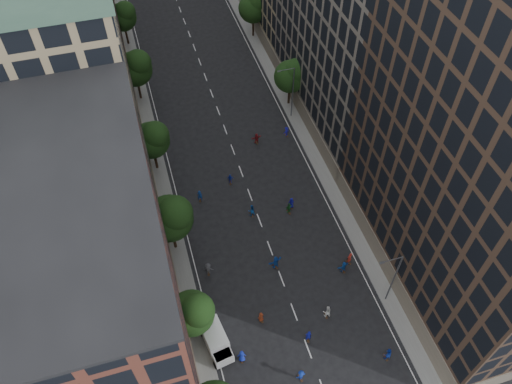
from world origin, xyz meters
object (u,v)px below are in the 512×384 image
streetlamp_near (393,277)px  skater_2 (387,354)px  streetlamp_far (291,90)px  skater_1 (308,336)px  skater_0 (242,356)px  cargo_van (216,341)px

streetlamp_near → skater_2: (-2.79, -6.26, -4.21)m
streetlamp_near → skater_2: streetlamp_near is taller
streetlamp_far → skater_1: size_ratio=4.97×
streetlamp_far → skater_0: bearing=-116.5°
skater_1 → streetlamp_near: bearing=-160.8°
streetlamp_far → skater_2: 39.58m
skater_1 → skater_2: 8.40m
cargo_van → streetlamp_near: bearing=-9.2°
cargo_van → skater_1: size_ratio=2.80×
streetlamp_near → skater_2: size_ratio=4.74×
skater_2 → streetlamp_far: bearing=-94.3°
cargo_van → skater_1: cargo_van is taller
streetlamp_near → skater_1: size_ratio=4.97×
streetlamp_far → skater_0: streetlamp_far is taller
streetlamp_near → cargo_van: 20.05m
streetlamp_far → skater_2: (-2.79, -39.26, -4.21)m
cargo_van → skater_0: (2.19, -2.22, -0.42)m
streetlamp_near → skater_1: 11.07m
streetlamp_near → cargo_van: streetlamp_near is taller
cargo_van → skater_1: bearing=-21.1°
skater_1 → skater_2: bearing=157.4°
skater_0 → skater_2: 15.28m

